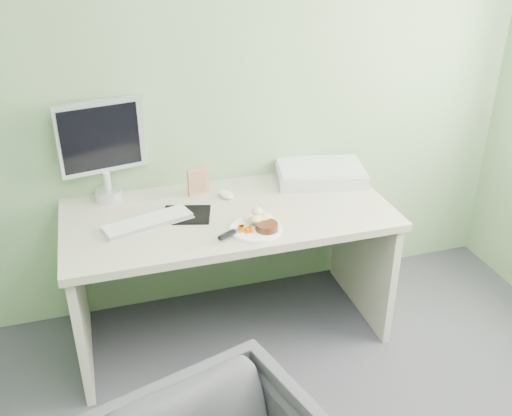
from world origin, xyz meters
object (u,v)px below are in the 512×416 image
object	(u,v)px
desk	(229,243)
scanner	(320,174)
monitor	(102,146)
plate	(256,229)

from	to	relation	value
desk	scanner	world-z (taller)	scanner
scanner	monitor	world-z (taller)	monitor
plate	desk	bearing A→B (deg)	109.07
plate	monitor	bearing A→B (deg)	139.59
desk	monitor	xyz separation A→B (m)	(-0.55, 0.31, 0.47)
scanner	monitor	distance (m)	1.15
desk	monitor	size ratio (longest dim) A/B	3.12
desk	scanner	distance (m)	0.65
monitor	scanner	bearing A→B (deg)	-16.25
plate	monitor	world-z (taller)	monitor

